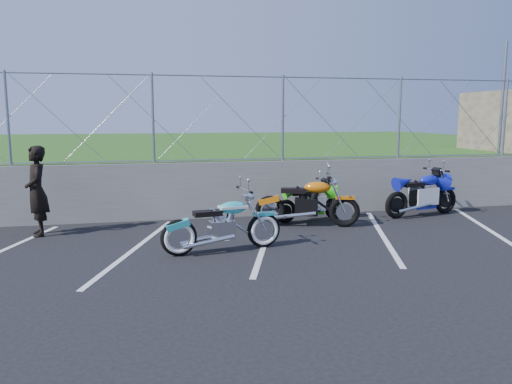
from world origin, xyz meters
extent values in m
plane|color=black|center=(0.00, 0.00, 0.00)|extent=(90.00, 90.00, 0.00)
cube|color=slate|center=(0.00, 3.50, 0.65)|extent=(30.00, 0.22, 1.30)
cube|color=#214B14|center=(0.00, 13.50, 0.65)|extent=(30.00, 20.00, 1.30)
cylinder|color=gray|center=(0.00, 3.50, 3.25)|extent=(28.00, 0.03, 0.03)
cylinder|color=gray|center=(0.00, 3.50, 1.35)|extent=(28.00, 0.03, 0.03)
cylinder|color=gray|center=(7.20, 3.90, 2.80)|extent=(0.08, 0.08, 3.00)
cube|color=silver|center=(-2.40, 1.00, 0.00)|extent=(1.49, 4.31, 0.01)
cube|color=silver|center=(0.00, 1.00, 0.00)|extent=(1.49, 4.31, 0.01)
cube|color=silver|center=(2.40, 1.00, 0.00)|extent=(1.49, 4.31, 0.01)
cube|color=silver|center=(4.80, 1.00, 0.00)|extent=(1.49, 4.31, 0.01)
torus|color=black|center=(-1.66, 0.34, 0.32)|extent=(0.64, 0.21, 0.63)
torus|color=black|center=(-0.13, 0.59, 0.32)|extent=(0.64, 0.21, 0.63)
cube|color=silver|center=(-0.92, 0.46, 0.38)|extent=(0.48, 0.34, 0.33)
ellipsoid|color=#2EB7B9|center=(-0.71, 0.50, 0.77)|extent=(0.54, 0.31, 0.22)
cube|color=black|center=(-1.16, 0.42, 0.70)|extent=(0.51, 0.31, 0.09)
cube|color=#2EB7B9|center=(-0.13, 0.59, 0.61)|extent=(0.38, 0.20, 0.06)
cylinder|color=silver|center=(-0.50, 0.53, 1.07)|extent=(0.14, 0.69, 0.03)
torus|color=black|center=(0.42, 2.33, 0.33)|extent=(0.66, 0.31, 0.66)
torus|color=black|center=(1.94, 1.86, 0.33)|extent=(0.66, 0.31, 0.66)
cube|color=black|center=(1.16, 2.10, 0.42)|extent=(0.55, 0.43, 0.36)
ellipsoid|color=orange|center=(1.38, 2.03, 0.85)|extent=(0.61, 0.41, 0.25)
cube|color=black|center=(0.89, 2.18, 0.77)|extent=(0.58, 0.40, 0.10)
cube|color=orange|center=(1.94, 1.86, 0.64)|extent=(0.43, 0.27, 0.06)
cylinder|color=silver|center=(1.59, 1.96, 1.11)|extent=(0.26, 0.74, 0.03)
torus|color=black|center=(0.80, 2.49, 0.27)|extent=(0.54, 0.19, 0.53)
torus|color=black|center=(2.04, 2.71, 0.27)|extent=(0.54, 0.19, 0.53)
cube|color=black|center=(1.41, 2.60, 0.36)|extent=(0.45, 0.32, 0.30)
ellipsoid|color=#3ADE1B|center=(1.60, 2.63, 0.71)|extent=(0.50, 0.30, 0.21)
cube|color=black|center=(1.18, 2.56, 0.65)|extent=(0.48, 0.29, 0.08)
cube|color=#3ADE1B|center=(2.04, 2.71, 0.52)|extent=(0.36, 0.19, 0.05)
cylinder|color=silver|center=(1.75, 2.66, 0.92)|extent=(0.14, 0.63, 0.02)
torus|color=black|center=(3.46, 2.44, 0.32)|extent=(0.64, 0.25, 0.63)
torus|color=black|center=(4.92, 2.76, 0.32)|extent=(0.64, 0.25, 0.63)
cube|color=black|center=(4.17, 2.60, 0.42)|extent=(0.54, 0.39, 0.36)
ellipsoid|color=#111BA8|center=(4.39, 2.64, 0.84)|extent=(0.60, 0.37, 0.24)
cube|color=black|center=(3.90, 2.54, 0.77)|extent=(0.57, 0.36, 0.09)
cube|color=#111BA8|center=(4.92, 2.76, 0.61)|extent=(0.42, 0.24, 0.06)
cylinder|color=silver|center=(4.57, 2.68, 1.09)|extent=(0.19, 0.75, 0.03)
imported|color=black|center=(-4.30, 2.41, 0.89)|extent=(0.58, 0.74, 1.78)
camera|label=1|loc=(-2.12, -7.97, 2.36)|focal=35.00mm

